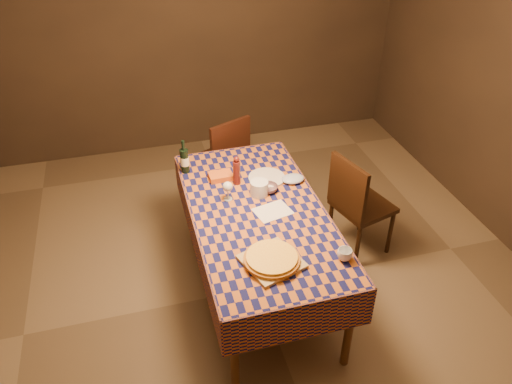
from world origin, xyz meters
TOP-DOWN VIEW (x-y plane):
  - room at (0.00, 0.00)m, footprint 5.00×5.10m
  - dining_table at (0.00, 0.00)m, footprint 0.94×1.84m
  - cutting_board at (-0.06, -0.54)m, footprint 0.41×0.41m
  - pizza at (-0.06, -0.54)m, footprint 0.44×0.44m
  - pepper_mill at (-0.06, 0.38)m, footprint 0.07×0.07m
  - bowl at (0.14, 0.22)m, footprint 0.17×0.17m
  - wine_glass at (-0.17, 0.20)m, footprint 0.08×0.08m
  - wine_bottle at (-0.41, 0.65)m, footprint 0.09×0.09m
  - deli_tub at (0.06, 0.19)m, footprint 0.15×0.15m
  - takeout_container at (-0.17, 0.48)m, footprint 0.18×0.13m
  - white_plate at (0.18, 0.38)m, footprint 0.29×0.29m
  - tumbler at (0.39, -0.63)m, footprint 0.11×0.11m
  - flour_patch at (0.10, -0.03)m, footprint 0.29×0.24m
  - flour_bag at (0.36, 0.29)m, footprint 0.20×0.16m
  - chair_far at (0.01, 1.20)m, footprint 0.56×0.56m
  - chair_right at (0.89, 0.22)m, footprint 0.53×0.52m

SIDE VIEW (x-z plane):
  - chair_far at x=0.01m, z-range 0.06..0.99m
  - chair_right at x=0.89m, z-range 0.06..0.99m
  - dining_table at x=0.00m, z-range 0.31..1.08m
  - flour_patch at x=0.10m, z-range 0.77..0.77m
  - white_plate at x=0.18m, z-range 0.77..0.79m
  - cutting_board at x=-0.06m, z-range 0.77..0.79m
  - takeout_container at x=-0.17m, z-range 0.77..0.81m
  - bowl at x=0.14m, z-range 0.77..0.82m
  - flour_bag at x=0.36m, z-range 0.77..0.82m
  - pizza at x=-0.06m, z-range 0.79..0.83m
  - tumbler at x=0.39m, z-range 0.77..0.85m
  - deli_tub at x=0.06m, z-range 0.77..0.88m
  - wine_bottle at x=-0.41m, z-range 0.73..1.01m
  - wine_glass at x=-0.17m, z-range 0.80..0.95m
  - pepper_mill at x=-0.06m, z-range 0.76..1.00m
  - room at x=0.00m, z-range 0.00..2.70m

